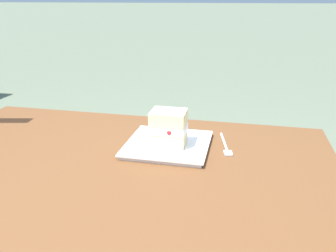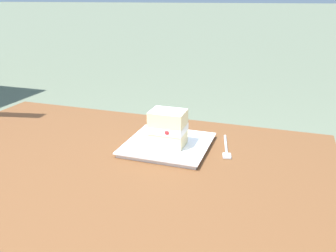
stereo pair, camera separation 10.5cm
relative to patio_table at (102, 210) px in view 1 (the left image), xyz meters
The scene contains 4 objects.
patio_table is the anchor object (origin of this frame).
dessert_plate 0.28m from the patio_table, 58.69° to the left, with size 0.25×0.25×0.02m.
cake_slice 0.30m from the patio_table, 55.67° to the left, with size 0.11×0.09×0.11m.
dessert_fork 0.42m from the patio_table, 40.73° to the left, with size 0.05×0.17×0.01m.
Camera 1 is at (0.35, -0.74, 1.20)m, focal length 36.94 mm.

